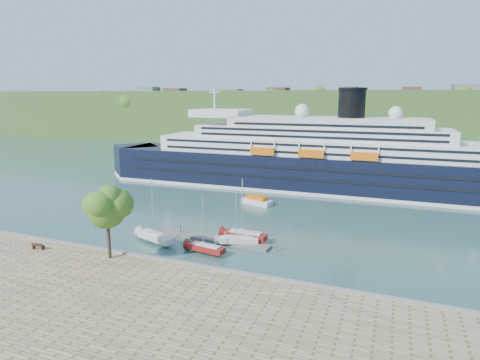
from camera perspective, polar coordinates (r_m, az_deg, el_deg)
The scene contains 12 objects.
ground at distance 56.80m, azimuth -14.16°, elevation -11.30°, with size 400.00×400.00×0.00m, color #2F534D.
far_hillside at distance 189.89m, azimuth 12.10°, elevation 8.67°, with size 400.00×50.00×24.00m, color #385C24.
quay_coping at distance 56.22m, azimuth -14.34°, elevation -10.30°, with size 220.00×0.50×0.30m, color slate.
cruise_ship at distance 96.73m, azimuth 8.70°, elevation 5.80°, with size 106.16×15.46×23.84m, color black, non-canonical shape.
park_bench at distance 63.30m, azimuth -26.76°, elevation -8.30°, with size 1.73×0.71×1.11m, color #421F12, non-canonical shape.
promenade_tree at distance 54.91m, azimuth -18.35°, elevation -5.28°, with size 6.50×6.50×10.77m, color #37641A, non-canonical shape.
floating_pontoon at distance 63.07m, azimuth -3.79°, elevation -8.36°, with size 18.59×2.27×0.41m, color slate, non-canonical shape.
sailboat_white_near at distance 61.65m, azimuth -11.98°, elevation -4.63°, with size 7.36×2.05×9.51m, color silver, non-canonical shape.
sailboat_red at distance 56.80m, azimuth -4.90°, elevation -6.65°, with size 6.20×1.72×8.00m, color maroon, non-canonical shape.
sailboat_white_far at distance 59.72m, azimuth -0.17°, elevation -5.52°, with size 6.42×1.78×8.29m, color silver, non-canonical shape.
tender_launch at distance 82.82m, azimuth 2.42°, elevation -2.86°, with size 6.55×2.24×1.81m, color orange, non-canonical shape.
sailboat_extra at distance 60.99m, azimuth 0.77°, elevation -4.60°, with size 7.28×2.02×9.40m, color maroon, non-canonical shape.
Camera 1 is at (31.14, -42.05, 22.11)m, focal length 30.00 mm.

